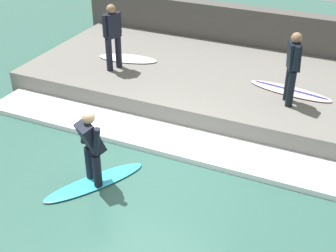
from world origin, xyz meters
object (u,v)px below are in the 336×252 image
(surfboard_waiting_far, at_px, (290,91))
(surfboard_riding, at_px, (95,182))
(surfer_riding, at_px, (91,144))
(surfboard_waiting_near, at_px, (128,58))
(surfer_waiting_near, at_px, (113,34))
(surfer_waiting_far, at_px, (293,65))

(surfboard_waiting_far, bearing_deg, surfboard_riding, 148.01)
(surfer_riding, height_order, surfboard_waiting_near, surfer_riding)
(surfboard_waiting_near, bearing_deg, surfer_waiting_near, 178.59)
(surfboard_riding, bearing_deg, surfer_waiting_far, -36.20)
(surfer_waiting_far, bearing_deg, surfer_waiting_near, 89.62)
(surfer_waiting_near, height_order, surfboard_waiting_far, surfer_waiting_near)
(surfboard_riding, height_order, surfer_riding, surfer_riding)
(surfer_waiting_near, bearing_deg, surfer_riding, -155.41)
(surfer_riding, height_order, surfer_waiting_far, surfer_waiting_far)
(surfboard_riding, height_order, surfer_waiting_far, surfer_waiting_far)
(surfboard_waiting_far, bearing_deg, surfer_riding, 148.01)
(surfer_riding, xyz_separation_m, surfer_waiting_far, (3.81, -2.79, 0.56))
(surfboard_riding, distance_m, surfer_riding, 0.87)
(surfer_waiting_far, bearing_deg, surfer_riding, 143.80)
(surfer_waiting_near, relative_size, surfer_waiting_far, 1.03)
(surfer_riding, distance_m, surfer_waiting_near, 4.26)
(surfboard_riding, distance_m, surfboard_waiting_far, 5.19)
(surfboard_waiting_near, height_order, surfer_waiting_far, surfer_waiting_far)
(surfboard_riding, relative_size, surfboard_waiting_far, 0.99)
(surfer_riding, bearing_deg, surfboard_waiting_far, -31.99)
(surfer_waiting_near, relative_size, surfboard_waiting_far, 0.83)
(surfboard_riding, relative_size, surfboard_waiting_near, 1.18)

